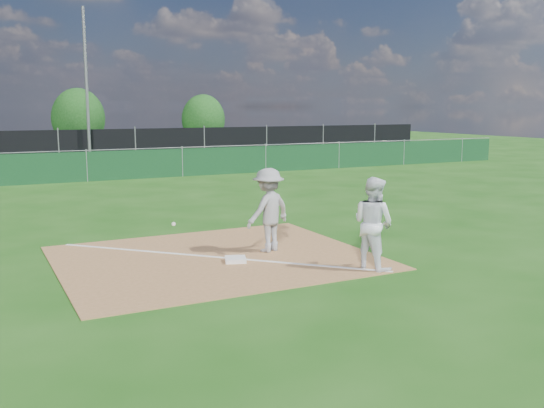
# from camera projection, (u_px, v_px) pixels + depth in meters

# --- Properties ---
(ground) EXTENTS (90.00, 90.00, 0.00)m
(ground) POSITION_uv_depth(u_px,v_px,m) (115.00, 198.00, 19.97)
(ground) COLOR #1A4D10
(ground) RESTS_ON ground
(infield_dirt) EXTENTS (6.00, 5.00, 0.02)m
(infield_dirt) POSITION_uv_depth(u_px,v_px,m) (215.00, 258.00, 12.04)
(infield_dirt) COLOR #9A6A3D
(infield_dirt) RESTS_ON ground
(foul_line) EXTENTS (5.01, 5.01, 0.01)m
(foul_line) POSITION_uv_depth(u_px,v_px,m) (215.00, 257.00, 12.04)
(foul_line) COLOR white
(foul_line) RESTS_ON infield_dirt
(green_fence) EXTENTS (44.00, 0.05, 1.20)m
(green_fence) POSITION_uv_depth(u_px,v_px,m) (87.00, 167.00, 24.29)
(green_fence) COLOR #0F381B
(green_fence) RESTS_ON ground
(black_fence) EXTENTS (46.00, 0.04, 1.80)m
(black_fence) POSITION_uv_depth(u_px,v_px,m) (59.00, 147.00, 31.29)
(black_fence) COLOR black
(black_fence) RESTS_ON ground
(parking_lot) EXTENTS (46.00, 9.00, 0.01)m
(parking_lot) POSITION_uv_depth(u_px,v_px,m) (48.00, 158.00, 35.84)
(parking_lot) COLOR black
(parking_lot) RESTS_ON ground
(light_pole) EXTENTS (0.16, 0.16, 8.00)m
(light_pole) POSITION_uv_depth(u_px,v_px,m) (87.00, 87.00, 31.20)
(light_pole) COLOR slate
(light_pole) RESTS_ON ground
(first_base) EXTENTS (0.50, 0.50, 0.08)m
(first_base) POSITION_uv_depth(u_px,v_px,m) (235.00, 259.00, 11.69)
(first_base) COLOR white
(first_base) RESTS_ON infield_dirt
(play_at_first) EXTENTS (2.66, 0.98, 1.72)m
(play_at_first) POSITION_uv_depth(u_px,v_px,m) (268.00, 210.00, 12.43)
(play_at_first) COLOR #ADADAF
(play_at_first) RESTS_ON infield_dirt
(runner) EXTENTS (0.84, 0.97, 1.72)m
(runner) POSITION_uv_depth(u_px,v_px,m) (373.00, 223.00, 11.15)
(runner) COLOR white
(runner) RESTS_ON ground
(car_mid) EXTENTS (4.62, 3.00, 1.44)m
(car_mid) POSITION_uv_depth(u_px,v_px,m) (66.00, 146.00, 35.03)
(car_mid) COLOR #111933
(car_mid) RESTS_ON parking_lot
(car_right) EXTENTS (4.94, 2.82, 1.35)m
(car_right) POSITION_uv_depth(u_px,v_px,m) (114.00, 145.00, 36.34)
(car_right) COLOR black
(car_right) RESTS_ON parking_lot
(tree_mid) EXTENTS (3.59, 3.59, 4.26)m
(tree_mid) POSITION_uv_depth(u_px,v_px,m) (78.00, 118.00, 41.65)
(tree_mid) COLOR #382316
(tree_mid) RESTS_ON ground
(tree_right) EXTENTS (3.30, 3.30, 3.92)m
(tree_right) POSITION_uv_depth(u_px,v_px,m) (203.00, 119.00, 46.33)
(tree_right) COLOR #382316
(tree_right) RESTS_ON ground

